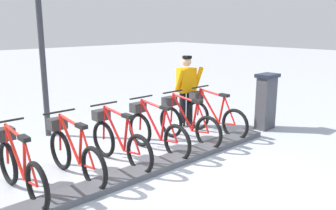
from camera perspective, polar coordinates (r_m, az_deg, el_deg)
name	(u,v)px	position (r m, az deg, el deg)	size (l,w,h in m)	color
ground_plane	(151,171)	(5.97, -2.82, -10.53)	(60.00, 60.00, 0.00)	#A1A4AC
dock_rail_base	(151,168)	(5.95, -2.82, -10.09)	(0.44, 5.84, 0.10)	#47474C
payment_kiosk	(266,101)	(8.38, 15.47, 0.69)	(0.36, 0.52, 1.28)	#38383D
bike_docked_0	(213,115)	(7.82, 7.23, -1.58)	(1.72, 0.54, 1.02)	black
bike_docked_1	(186,122)	(7.21, 2.93, -2.74)	(1.72, 0.54, 1.02)	black
bike_docked_2	(155,130)	(6.66, -2.12, -4.07)	(1.72, 0.54, 1.02)	black
bike_docked_3	(118,140)	(6.17, -8.06, -5.59)	(1.72, 0.54, 1.02)	black
bike_docked_4	(73,152)	(5.76, -14.97, -7.28)	(1.72, 0.54, 1.02)	black
bike_docked_5	(19,166)	(5.45, -22.85, -9.06)	(1.72, 0.54, 1.02)	black
worker_near_rack	(187,88)	(8.26, 3.00, 2.70)	(0.54, 0.67, 1.66)	white
lamp_post	(40,26)	(7.84, -19.88, 11.84)	(0.32, 0.32, 3.49)	#2D2D33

